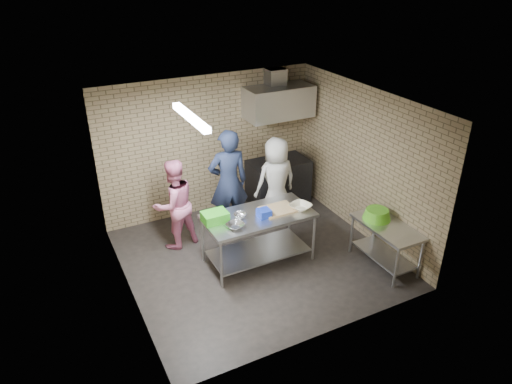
{
  "coord_description": "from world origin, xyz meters",
  "views": [
    {
      "loc": [
        -2.99,
        -5.88,
        4.64
      ],
      "look_at": [
        0.1,
        0.2,
        1.15
      ],
      "focal_mm": 32.96,
      "sensor_mm": 36.0,
      "label": 1
    }
  ],
  "objects_px": {
    "side_counter": "(385,245)",
    "woman_pink": "(174,204)",
    "prep_table": "(258,238)",
    "stove": "(278,181)",
    "man_navy": "(228,183)",
    "woman_white": "(276,181)",
    "green_crate": "(215,217)",
    "green_basin": "(377,214)",
    "bottle_red": "(276,103)",
    "blue_tub": "(264,213)"
  },
  "relations": [
    {
      "from": "green_crate",
      "to": "woman_pink",
      "type": "distance_m",
      "value": 1.03
    },
    {
      "from": "man_navy",
      "to": "woman_white",
      "type": "distance_m",
      "value": 0.97
    },
    {
      "from": "green_basin",
      "to": "bottle_red",
      "type": "xyz_separation_m",
      "value": [
        -0.38,
        2.74,
        1.19
      ]
    },
    {
      "from": "side_counter",
      "to": "bottle_red",
      "type": "height_order",
      "value": "bottle_red"
    },
    {
      "from": "side_counter",
      "to": "woman_pink",
      "type": "bearing_deg",
      "value": 143.39
    },
    {
      "from": "prep_table",
      "to": "stove",
      "type": "distance_m",
      "value": 2.17
    },
    {
      "from": "green_crate",
      "to": "man_navy",
      "type": "bearing_deg",
      "value": 55.78
    },
    {
      "from": "prep_table",
      "to": "man_navy",
      "type": "height_order",
      "value": "man_navy"
    },
    {
      "from": "green_crate",
      "to": "green_basin",
      "type": "distance_m",
      "value": 2.63
    },
    {
      "from": "bottle_red",
      "to": "woman_white",
      "type": "height_order",
      "value": "bottle_red"
    },
    {
      "from": "green_crate",
      "to": "woman_pink",
      "type": "xyz_separation_m",
      "value": [
        -0.36,
        0.96,
        -0.15
      ]
    },
    {
      "from": "stove",
      "to": "woman_pink",
      "type": "xyz_separation_m",
      "value": [
        -2.4,
        -0.63,
        0.36
      ]
    },
    {
      "from": "bottle_red",
      "to": "woman_pink",
      "type": "xyz_separation_m",
      "value": [
        -2.45,
        -0.87,
        -1.22
      ]
    },
    {
      "from": "man_navy",
      "to": "bottle_red",
      "type": "bearing_deg",
      "value": -142.32
    },
    {
      "from": "bottle_red",
      "to": "man_navy",
      "type": "distance_m",
      "value": 1.97
    },
    {
      "from": "blue_tub",
      "to": "bottle_red",
      "type": "relative_size",
      "value": 1.09
    },
    {
      "from": "man_navy",
      "to": "green_basin",
      "type": "bearing_deg",
      "value": 140.58
    },
    {
      "from": "blue_tub",
      "to": "side_counter",
      "type": "bearing_deg",
      "value": -28.45
    },
    {
      "from": "green_crate",
      "to": "man_navy",
      "type": "height_order",
      "value": "man_navy"
    },
    {
      "from": "woman_white",
      "to": "blue_tub",
      "type": "bearing_deg",
      "value": 52.62
    },
    {
      "from": "side_counter",
      "to": "stove",
      "type": "bearing_deg",
      "value": 99.29
    },
    {
      "from": "bottle_red",
      "to": "man_navy",
      "type": "bearing_deg",
      "value": -148.94
    },
    {
      "from": "woman_white",
      "to": "man_navy",
      "type": "bearing_deg",
      "value": -2.35
    },
    {
      "from": "side_counter",
      "to": "man_navy",
      "type": "xyz_separation_m",
      "value": [
        -1.83,
        2.13,
        0.61
      ]
    },
    {
      "from": "green_crate",
      "to": "woman_white",
      "type": "relative_size",
      "value": 0.23
    },
    {
      "from": "side_counter",
      "to": "prep_table",
      "type": "bearing_deg",
      "value": 149.78
    },
    {
      "from": "man_navy",
      "to": "woman_white",
      "type": "bearing_deg",
      "value": -175.09
    },
    {
      "from": "bottle_red",
      "to": "man_navy",
      "type": "xyz_separation_m",
      "value": [
        -1.43,
        -0.86,
        -1.04
      ]
    },
    {
      "from": "stove",
      "to": "blue_tub",
      "type": "relative_size",
      "value": 6.12
    },
    {
      "from": "green_basin",
      "to": "man_navy",
      "type": "height_order",
      "value": "man_navy"
    },
    {
      "from": "bottle_red",
      "to": "woman_white",
      "type": "xyz_separation_m",
      "value": [
        -0.47,
        -0.89,
        -1.2
      ]
    },
    {
      "from": "prep_table",
      "to": "green_basin",
      "type": "height_order",
      "value": "green_basin"
    },
    {
      "from": "prep_table",
      "to": "woman_pink",
      "type": "distance_m",
      "value": 1.56
    },
    {
      "from": "stove",
      "to": "blue_tub",
      "type": "bearing_deg",
      "value": -125.47
    },
    {
      "from": "side_counter",
      "to": "green_crate",
      "type": "bearing_deg",
      "value": 154.97
    },
    {
      "from": "bottle_red",
      "to": "woman_white",
      "type": "bearing_deg",
      "value": -118.01
    },
    {
      "from": "side_counter",
      "to": "stove",
      "type": "distance_m",
      "value": 2.79
    },
    {
      "from": "side_counter",
      "to": "green_crate",
      "type": "xyz_separation_m",
      "value": [
        -2.49,
        1.16,
        0.59
      ]
    },
    {
      "from": "woman_white",
      "to": "side_counter",
      "type": "bearing_deg",
      "value": 111.96
    },
    {
      "from": "woman_pink",
      "to": "prep_table",
      "type": "bearing_deg",
      "value": 121.06
    },
    {
      "from": "blue_tub",
      "to": "bottle_red",
      "type": "bearing_deg",
      "value": 56.84
    },
    {
      "from": "green_crate",
      "to": "blue_tub",
      "type": "distance_m",
      "value": 0.78
    },
    {
      "from": "man_navy",
      "to": "woman_pink",
      "type": "height_order",
      "value": "man_navy"
    },
    {
      "from": "stove",
      "to": "man_navy",
      "type": "bearing_deg",
      "value": -155.76
    },
    {
      "from": "bottle_red",
      "to": "woman_white",
      "type": "distance_m",
      "value": 1.56
    },
    {
      "from": "prep_table",
      "to": "stove",
      "type": "relative_size",
      "value": 1.47
    },
    {
      "from": "green_crate",
      "to": "woman_white",
      "type": "xyz_separation_m",
      "value": [
        1.61,
        0.94,
        -0.13
      ]
    },
    {
      "from": "prep_table",
      "to": "woman_white",
      "type": "relative_size",
      "value": 1.06
    },
    {
      "from": "stove",
      "to": "woman_white",
      "type": "distance_m",
      "value": 0.87
    },
    {
      "from": "prep_table",
      "to": "blue_tub",
      "type": "bearing_deg",
      "value": -63.43
    }
  ]
}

